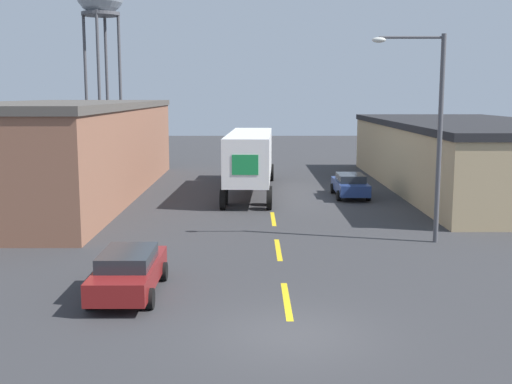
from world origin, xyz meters
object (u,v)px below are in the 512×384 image
object	(u,v)px
semi_truck	(251,155)
street_lamp	(432,123)
parked_car_left_near	(129,271)
parked_car_right_far	(350,185)

from	to	relation	value
semi_truck	street_lamp	bearing A→B (deg)	-59.94
parked_car_left_near	street_lamp	xyz separation A→B (m)	(11.14, 7.01, 4.22)
semi_truck	parked_car_left_near	xyz separation A→B (m)	(-3.72, -21.08, -1.59)
parked_car_right_far	parked_car_left_near	distance (m)	21.27
semi_truck	parked_car_left_near	size ratio (longest dim) A/B	3.16
semi_truck	street_lamp	distance (m)	16.12
parked_car_right_far	parked_car_left_near	bearing A→B (deg)	-117.11
parked_car_left_near	street_lamp	distance (m)	13.82
street_lamp	semi_truck	bearing A→B (deg)	117.78
street_lamp	parked_car_left_near	bearing A→B (deg)	-147.82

